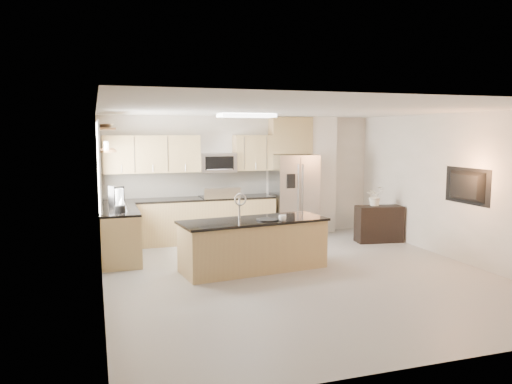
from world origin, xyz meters
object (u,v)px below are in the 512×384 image
object	(u,v)px
island	(253,244)
flower_vase	(375,191)
range	(219,218)
coffee_maker	(116,197)
kettle	(122,203)
television	(463,186)
refrigerator	(294,196)
cup	(283,218)
credenza	(379,224)
blender	(120,202)
microwave	(217,163)
bowl	(105,125)
platter	(268,220)

from	to	relation	value
island	flower_vase	bearing A→B (deg)	15.81
range	coffee_maker	world-z (taller)	coffee_maker
kettle	flower_vase	world-z (taller)	flower_vase
kettle	flower_vase	bearing A→B (deg)	1.88
television	refrigerator	bearing A→B (deg)	31.04
range	island	bearing A→B (deg)	-90.10
cup	television	size ratio (longest dim) A/B	0.12
flower_vase	credenza	bearing A→B (deg)	-49.05
range	blender	xyz separation A→B (m)	(-2.07, -1.49, 0.62)
kettle	microwave	bearing A→B (deg)	34.35
range	bowl	xyz separation A→B (m)	(-2.25, -0.82, 1.91)
bowl	television	size ratio (longest dim) A/B	0.35
range	refrigerator	bearing A→B (deg)	-1.60
bowl	refrigerator	bearing A→B (deg)	11.15
credenza	flower_vase	xyz separation A→B (m)	(-0.06, 0.07, 0.68)
microwave	kettle	xyz separation A→B (m)	(-2.02, -1.38, -0.58)
coffee_maker	flower_vase	bearing A→B (deg)	-3.62
platter	bowl	bearing A→B (deg)	145.26
refrigerator	television	world-z (taller)	refrigerator
island	cup	world-z (taller)	island
platter	kettle	bearing A→B (deg)	150.58
cup	television	world-z (taller)	television
cup	refrigerator	bearing A→B (deg)	64.22
range	coffee_maker	size ratio (longest dim) A/B	3.02
microwave	kettle	size ratio (longest dim) A/B	2.69
island	television	distance (m)	3.71
credenza	blender	distance (m)	5.24
refrigerator	credenza	size ratio (longest dim) A/B	1.90
television	island	bearing A→B (deg)	78.05
platter	coffee_maker	world-z (taller)	coffee_maker
range	bowl	distance (m)	3.06
refrigerator	television	size ratio (longest dim) A/B	1.65
island	bowl	bearing A→B (deg)	138.19
microwave	coffee_maker	distance (m)	2.34
island	platter	bearing A→B (deg)	-41.21
credenza	kettle	xyz separation A→B (m)	(-5.13, -0.09, 0.67)
microwave	refrigerator	distance (m)	1.82
refrigerator	island	size ratio (longest dim) A/B	0.71
cup	flower_vase	distance (m)	3.08
island	microwave	bearing A→B (deg)	82.88
cup	bowl	size ratio (longest dim) A/B	0.34
platter	bowl	xyz separation A→B (m)	(-2.44, 1.69, 1.53)
refrigerator	television	bearing A→B (deg)	-58.96
range	credenza	xyz separation A→B (m)	(3.11, -1.17, -0.10)
island	coffee_maker	distance (m)	2.72
refrigerator	blender	world-z (taller)	refrigerator
range	television	distance (m)	4.78
blender	coffee_maker	xyz separation A→B (m)	(-0.02, 0.73, 0.00)
range	refrigerator	distance (m)	1.71
credenza	television	bearing A→B (deg)	-70.25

